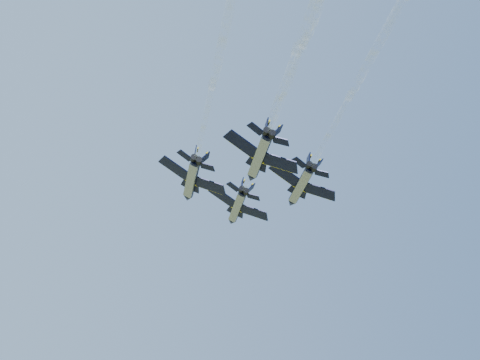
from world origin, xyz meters
name	(u,v)px	position (x,y,z in m)	size (l,w,h in m)	color
jet_lead	(237,206)	(0.25, 15.95, 97.39)	(10.34, 15.42, 5.45)	black
jet_left	(192,179)	(-12.26, 5.68, 97.39)	(10.34, 15.42, 5.45)	black
jet_right	(301,185)	(4.90, 1.13, 97.39)	(10.34, 15.42, 5.45)	black
jet_slot	(260,156)	(-6.83, -7.67, 97.39)	(10.34, 15.42, 5.45)	black
smoke_trail_lead	(313,38)	(-16.02, -38.51, 97.42)	(23.82, 74.36, 2.55)	white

